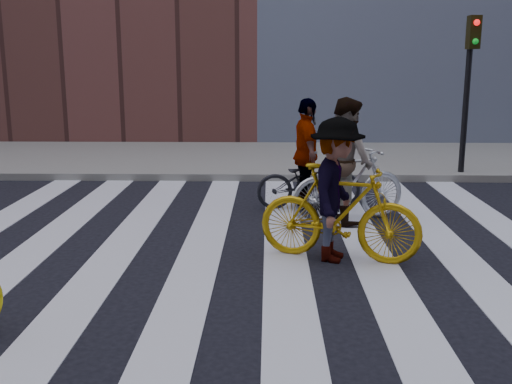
{
  "coord_description": "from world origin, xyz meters",
  "views": [
    {
      "loc": [
        0.33,
        -7.14,
        2.45
      ],
      "look_at": [
        0.17,
        0.3,
        0.81
      ],
      "focal_mm": 42.0,
      "sensor_mm": 36.0,
      "label": 1
    }
  ],
  "objects_px": {
    "rider_mid": "(346,160)",
    "bike_dark_rear": "(309,181)",
    "bike_yellow_right": "(340,213)",
    "rider_rear": "(307,154)",
    "traffic_signal": "(470,69)",
    "rider_right": "(336,190)",
    "bike_silver_mid": "(349,185)"
  },
  "relations": [
    {
      "from": "bike_dark_rear",
      "to": "rider_rear",
      "type": "height_order",
      "value": "rider_rear"
    },
    {
      "from": "bike_silver_mid",
      "to": "traffic_signal",
      "type": "bearing_deg",
      "value": -62.43
    },
    {
      "from": "traffic_signal",
      "to": "bike_dark_rear",
      "type": "xyz_separation_m",
      "value": [
        -3.39,
        -2.56,
        -1.81
      ]
    },
    {
      "from": "rider_mid",
      "to": "rider_right",
      "type": "xyz_separation_m",
      "value": [
        -0.36,
        -1.84,
        -0.06
      ]
    },
    {
      "from": "rider_mid",
      "to": "bike_silver_mid",
      "type": "bearing_deg",
      "value": -112.79
    },
    {
      "from": "traffic_signal",
      "to": "rider_rear",
      "type": "relative_size",
      "value": 1.79
    },
    {
      "from": "rider_mid",
      "to": "rider_right",
      "type": "distance_m",
      "value": 1.88
    },
    {
      "from": "traffic_signal",
      "to": "bike_dark_rear",
      "type": "bearing_deg",
      "value": -142.88
    },
    {
      "from": "bike_yellow_right",
      "to": "rider_mid",
      "type": "height_order",
      "value": "rider_mid"
    },
    {
      "from": "rider_mid",
      "to": "rider_rear",
      "type": "relative_size",
      "value": 1.04
    },
    {
      "from": "bike_yellow_right",
      "to": "rider_mid",
      "type": "xyz_separation_m",
      "value": [
        0.31,
        1.84,
        0.35
      ]
    },
    {
      "from": "bike_silver_mid",
      "to": "bike_dark_rear",
      "type": "xyz_separation_m",
      "value": [
        -0.55,
        0.86,
        -0.12
      ]
    },
    {
      "from": "bike_dark_rear",
      "to": "rider_right",
      "type": "height_order",
      "value": "rider_right"
    },
    {
      "from": "traffic_signal",
      "to": "bike_silver_mid",
      "type": "height_order",
      "value": "traffic_signal"
    },
    {
      "from": "rider_right",
      "to": "rider_rear",
      "type": "bearing_deg",
      "value": 20.86
    },
    {
      "from": "traffic_signal",
      "to": "bike_dark_rear",
      "type": "distance_m",
      "value": 4.62
    },
    {
      "from": "rider_mid",
      "to": "bike_dark_rear",
      "type": "bearing_deg",
      "value": 7.73
    },
    {
      "from": "bike_yellow_right",
      "to": "rider_right",
      "type": "height_order",
      "value": "rider_right"
    },
    {
      "from": "bike_yellow_right",
      "to": "rider_mid",
      "type": "distance_m",
      "value": 1.9
    },
    {
      "from": "bike_yellow_right",
      "to": "rider_rear",
      "type": "bearing_deg",
      "value": 21.92
    },
    {
      "from": "bike_dark_rear",
      "to": "bike_yellow_right",
      "type": "bearing_deg",
      "value": 176.62
    },
    {
      "from": "bike_dark_rear",
      "to": "traffic_signal",
      "type": "bearing_deg",
      "value": -60.46
    },
    {
      "from": "traffic_signal",
      "to": "rider_right",
      "type": "height_order",
      "value": "traffic_signal"
    },
    {
      "from": "rider_right",
      "to": "rider_mid",
      "type": "bearing_deg",
      "value": 5.72
    },
    {
      "from": "rider_right",
      "to": "rider_rear",
      "type": "distance_m",
      "value": 2.71
    },
    {
      "from": "rider_mid",
      "to": "rider_right",
      "type": "relative_size",
      "value": 1.07
    },
    {
      "from": "traffic_signal",
      "to": "rider_rear",
      "type": "xyz_separation_m",
      "value": [
        -3.44,
        -2.56,
        -1.35
      ]
    },
    {
      "from": "traffic_signal",
      "to": "rider_rear",
      "type": "height_order",
      "value": "traffic_signal"
    },
    {
      "from": "bike_yellow_right",
      "to": "rider_right",
      "type": "xyz_separation_m",
      "value": [
        -0.05,
        0.0,
        0.29
      ]
    },
    {
      "from": "bike_yellow_right",
      "to": "rider_right",
      "type": "bearing_deg",
      "value": 106.67
    },
    {
      "from": "rider_right",
      "to": "bike_yellow_right",
      "type": "bearing_deg",
      "value": -73.33
    },
    {
      "from": "bike_dark_rear",
      "to": "rider_mid",
      "type": "xyz_separation_m",
      "value": [
        0.5,
        -0.86,
        0.49
      ]
    }
  ]
}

